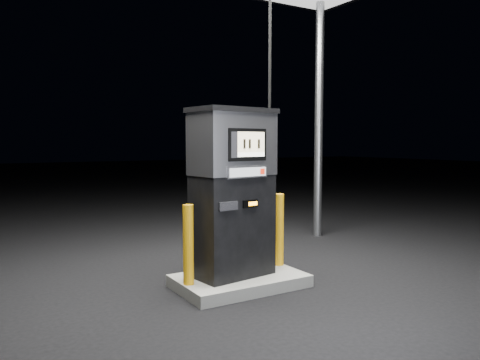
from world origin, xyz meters
TOP-DOWN VIEW (x-y plane):
  - ground at (0.00, 0.00)m, footprint 80.00×80.00m
  - pump_island at (0.00, 0.00)m, footprint 1.60×1.00m
  - fuel_dispenser at (-0.07, 0.05)m, footprint 1.20×0.76m
  - bollard_left at (-0.72, -0.01)m, footprint 0.14×0.14m
  - bollard_right at (0.73, 0.15)m, footprint 0.17×0.17m

SIDE VIEW (x-z plane):
  - ground at x=0.00m, z-range 0.00..0.00m
  - pump_island at x=0.00m, z-range 0.00..0.15m
  - bollard_left at x=-0.72m, z-range 0.15..1.11m
  - bollard_right at x=0.73m, z-range 0.15..1.14m
  - fuel_dispenser at x=-0.07m, z-range -0.96..3.42m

